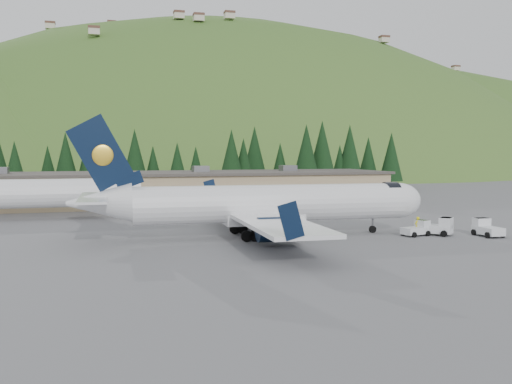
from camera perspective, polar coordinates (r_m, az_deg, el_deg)
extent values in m
plane|color=#5E5E63|center=(56.32, 1.72, -4.47)|extent=(600.00, 600.00, 0.00)
cylinder|color=white|center=(55.93, 1.73, -1.13)|extent=(27.25, 4.69, 3.64)
ellipsoid|color=white|center=(61.03, 14.08, -0.82)|extent=(4.87, 3.82, 3.64)
cylinder|color=black|center=(60.54, 13.28, -0.43)|extent=(1.47, 3.05, 3.00)
cone|color=white|center=(53.80, -15.40, -1.06)|extent=(5.95, 3.87, 3.64)
cube|color=white|center=(55.83, 0.77, -2.72)|extent=(7.87, 3.40, 0.97)
cube|color=white|center=(55.53, -0.20, -2.17)|extent=(6.60, 33.13, 0.34)
cube|color=black|center=(71.21, -4.52, 0.19)|extent=(1.97, 0.22, 2.78)
cube|color=black|center=(39.24, 3.53, -2.90)|extent=(1.97, 0.22, 2.78)
cylinder|color=black|center=(61.27, -0.58, -2.37)|extent=(4.15, 2.38, 2.23)
cylinder|color=white|center=(61.73, 1.08, -2.32)|extent=(0.67, 2.38, 2.36)
cube|color=white|center=(61.22, -0.58, -1.87)|extent=(2.14, 0.32, 0.87)
cylinder|color=black|center=(50.50, 2.41, -3.74)|extent=(4.15, 2.38, 2.23)
cylinder|color=white|center=(51.05, 4.39, -3.66)|extent=(0.67, 2.38, 2.36)
cube|color=white|center=(50.43, 2.41, -3.14)|extent=(2.14, 0.32, 0.87)
cube|color=black|center=(53.60, -15.29, 3.77)|extent=(6.00, 0.52, 7.11)
ellipsoid|color=gold|center=(53.79, -15.07, 3.57)|extent=(1.92, 0.25, 1.92)
ellipsoid|color=gold|center=(53.40, -15.08, 3.57)|extent=(1.92, 0.25, 1.92)
cube|color=black|center=(53.67, -12.55, 1.13)|extent=(2.68, 0.35, 1.92)
cube|color=white|center=(53.78, -15.93, -0.56)|extent=(2.99, 12.20, 0.21)
cylinder|color=slate|center=(59.96, 11.58, -3.19)|extent=(0.20, 0.20, 1.74)
cylinder|color=black|center=(60.03, 11.58, -3.67)|extent=(0.75, 0.30, 0.74)
cylinder|color=slate|center=(58.00, -1.75, -3.26)|extent=(0.24, 0.24, 1.94)
cylinder|color=black|center=(58.14, -1.38, -3.67)|extent=(1.08, 0.38, 1.07)
cylinder|color=black|center=(57.98, -2.13, -3.70)|extent=(1.08, 0.38, 1.07)
cylinder|color=slate|center=(52.95, -0.54, -3.95)|extent=(0.24, 0.24, 1.94)
cylinder|color=black|center=(53.10, -0.13, -4.41)|extent=(1.08, 0.38, 1.07)
cylinder|color=black|center=(52.92, -0.95, -4.44)|extent=(1.08, 0.38, 1.07)
cylinder|color=white|center=(75.28, -19.89, -0.12)|extent=(22.00, 3.60, 3.60)
cube|color=silver|center=(58.89, 15.65, -3.73)|extent=(3.12, 2.12, 0.67)
cube|color=silver|center=(59.51, 16.28, -3.11)|extent=(1.26, 1.53, 0.86)
cube|color=black|center=(59.46, 16.29, -2.75)|extent=(1.15, 1.42, 0.10)
cylinder|color=black|center=(60.12, 15.73, -3.83)|extent=(0.57, 0.34, 0.53)
cylinder|color=black|center=(59.11, 16.81, -3.98)|extent=(0.57, 0.34, 0.53)
cylinder|color=black|center=(58.76, 14.46, -3.98)|extent=(0.57, 0.34, 0.53)
cylinder|color=black|center=(57.72, 15.55, -4.14)|extent=(0.57, 0.34, 0.53)
cube|color=silver|center=(60.03, 17.39, -3.52)|extent=(3.61, 3.66, 0.80)
cube|color=silver|center=(59.72, 18.47, -2.92)|extent=(1.94, 1.93, 1.03)
cube|color=black|center=(59.66, 18.48, -2.49)|extent=(1.78, 1.77, 0.11)
cylinder|color=black|center=(60.73, 18.62, -3.76)|extent=(0.63, 0.64, 0.64)
cylinder|color=black|center=(58.95, 18.28, -3.98)|extent=(0.63, 0.64, 0.64)
cylinder|color=black|center=(61.20, 16.52, -3.65)|extent=(0.63, 0.64, 0.64)
cylinder|color=black|center=(59.44, 16.11, -3.87)|extent=(0.63, 0.64, 0.64)
cube|color=silver|center=(60.76, 22.20, -3.58)|extent=(1.72, 3.27, 0.75)
cube|color=silver|center=(61.54, 21.62, -2.87)|extent=(1.54, 1.12, 0.97)
cube|color=black|center=(61.49, 21.63, -2.48)|extent=(1.43, 1.01, 0.11)
cylinder|color=black|center=(61.16, 20.94, -3.78)|extent=(0.26, 0.61, 0.60)
cylinder|color=black|center=(62.16, 22.24, -3.69)|extent=(0.26, 0.61, 0.60)
cylinder|color=black|center=(59.44, 22.14, -4.03)|extent=(0.26, 0.61, 0.60)
cylinder|color=black|center=(60.47, 23.45, -3.93)|extent=(0.26, 0.61, 0.60)
cube|color=tan|center=(91.97, -8.62, 0.28)|extent=(70.00, 16.00, 4.80)
cube|color=#47423D|center=(91.85, -8.64, 1.87)|extent=(71.00, 17.00, 0.40)
cube|color=slate|center=(91.03, -14.90, 2.17)|extent=(2.50, 2.50, 1.00)
cube|color=slate|center=(92.62, -5.58, 2.31)|extent=(2.50, 2.50, 1.00)
cube|color=slate|center=(96.55, 3.21, 2.39)|extent=(2.50, 2.50, 1.00)
imported|color=yellow|center=(59.46, 15.84, -3.28)|extent=(0.78, 0.64, 1.84)
cone|color=black|center=(108.50, -22.97, 2.41)|extent=(4.32, 4.32, 8.83)
cone|color=black|center=(121.23, -20.09, 2.45)|extent=(4.05, 4.05, 8.29)
cone|color=black|center=(115.27, -18.48, 3.12)|extent=(5.09, 5.09, 10.41)
cone|color=black|center=(115.17, -16.23, 3.54)|extent=(5.64, 5.64, 11.53)
cone|color=black|center=(114.94, -13.91, 2.24)|extent=(3.66, 3.66, 7.50)
cone|color=black|center=(113.02, -12.02, 3.42)|extent=(5.37, 5.37, 10.97)
cone|color=black|center=(113.92, -10.25, 2.52)|extent=(4.03, 4.03, 8.24)
cone|color=black|center=(112.24, -7.87, 2.71)|extent=(4.29, 4.29, 8.77)
cone|color=black|center=(121.77, -6.04, 2.64)|extent=(4.00, 4.00, 8.19)
cone|color=black|center=(113.60, -2.46, 3.52)|extent=(5.38, 5.38, 11.01)
cone|color=black|center=(115.43, -1.26, 3.04)|extent=(4.67, 4.67, 9.56)
cone|color=black|center=(120.46, -0.15, 3.79)|extent=(5.76, 5.76, 11.78)
cone|color=black|center=(120.14, 2.43, 2.85)|extent=(4.32, 4.32, 8.84)
cone|color=black|center=(117.93, 5.05, 3.86)|extent=(5.90, 5.90, 12.06)
cone|color=black|center=(120.87, 6.63, 4.08)|extent=(6.25, 6.25, 12.78)
cone|color=black|center=(126.54, 8.37, 2.78)|extent=(4.18, 4.18, 8.55)
cone|color=black|center=(127.18, 9.34, 3.91)|extent=(6.02, 6.02, 12.31)
cone|color=black|center=(132.54, 11.15, 3.25)|extent=(4.94, 4.94, 10.11)
cone|color=black|center=(131.87, 13.36, 3.46)|extent=(5.35, 5.35, 10.94)
ellipsoid|color=#2F5A1C|center=(275.63, -3.49, -15.79)|extent=(420.00, 300.00, 300.00)
ellipsoid|color=#2F5A1C|center=(354.90, 14.62, -11.37)|extent=(392.00, 280.00, 280.00)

